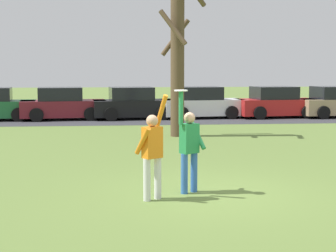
# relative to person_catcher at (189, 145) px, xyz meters

# --- Properties ---
(ground_plane) EXTENTS (120.00, 120.00, 0.00)m
(ground_plane) POSITION_rel_person_catcher_xyz_m (0.33, -0.18, -0.98)
(ground_plane) COLOR olive
(person_catcher) EXTENTS (0.58, 0.53, 2.08)m
(person_catcher) POSITION_rel_person_catcher_xyz_m (0.00, 0.00, 0.00)
(person_catcher) COLOR #3366B7
(person_catcher) RESTS_ON ground_plane
(person_defender) EXTENTS (0.65, 0.63, 2.04)m
(person_defender) POSITION_rel_person_catcher_xyz_m (-0.79, -0.51, -0.00)
(person_defender) COLOR silver
(person_defender) RESTS_ON ground_plane
(frisbee_disc) EXTENTS (0.27, 0.27, 0.02)m
(frisbee_disc) POSITION_rel_person_catcher_xyz_m (-0.19, -0.12, 1.11)
(frisbee_disc) COLOR white
(frisbee_disc) RESTS_ON person_catcher
(parked_car_maroon) EXTENTS (4.28, 2.39, 1.59)m
(parked_car_maroon) POSITION_rel_person_catcher_xyz_m (-4.11, 15.88, -0.25)
(parked_car_maroon) COLOR maroon
(parked_car_maroon) RESTS_ON ground_plane
(parked_car_black) EXTENTS (4.28, 2.39, 1.59)m
(parked_car_black) POSITION_rel_person_catcher_xyz_m (-0.61, 15.90, -0.25)
(parked_car_black) COLOR black
(parked_car_black) RESTS_ON ground_plane
(parked_car_white) EXTENTS (4.28, 2.39, 1.59)m
(parked_car_white) POSITION_rel_person_catcher_xyz_m (2.84, 16.07, -0.25)
(parked_car_white) COLOR white
(parked_car_white) RESTS_ON ground_plane
(parked_car_red) EXTENTS (4.28, 2.39, 1.59)m
(parked_car_red) POSITION_rel_person_catcher_xyz_m (6.69, 15.98, -0.25)
(parked_car_red) COLOR red
(parked_car_red) RESTS_ON ground_plane
(parking_strip) EXTENTS (26.89, 6.40, 0.01)m
(parking_strip) POSITION_rel_person_catcher_xyz_m (1.30, 16.07, -0.98)
(parking_strip) COLOR #38383D
(parking_strip) RESTS_ON ground_plane
(bare_tree_tall) EXTENTS (1.80, 1.67, 5.94)m
(bare_tree_tall) POSITION_rel_person_catcher_xyz_m (0.80, 8.98, 2.01)
(bare_tree_tall) COLOR brown
(bare_tree_tall) RESTS_ON ground_plane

